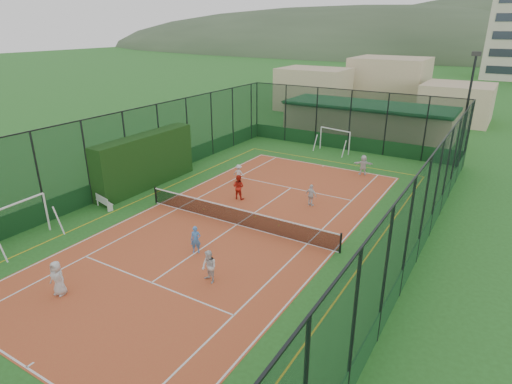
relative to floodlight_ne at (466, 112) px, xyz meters
The scene contains 19 objects.
ground 19.15m from the floodlight_ne, 117.39° to the right, with size 300.00×300.00×0.00m, color #286121.
court_slab 19.14m from the floodlight_ne, 117.39° to the right, with size 11.17×23.97×0.01m, color #BC4329.
tennis_net 19.04m from the floodlight_ne, 117.39° to the right, with size 11.67×0.12×1.06m, color black, non-canonical shape.
perimeter_fence 18.77m from the floodlight_ne, 117.39° to the right, with size 18.12×34.12×5.00m, color black, non-canonical shape.
floodlight_ne is the anchor object (origin of this frame).
clubhouse 10.47m from the floodlight_ne, 147.88° to the left, with size 15.20×7.20×3.15m, color tan, non-canonical shape.
distant_hills 133.74m from the floodlight_ne, 93.69° to the left, with size 200.00×60.00×24.00m, color #384C33, non-canonical shape.
hedge_left 22.55m from the floodlight_ne, 138.91° to the right, with size 1.18×7.85×3.43m, color black.
white_bench 25.15m from the floodlight_ne, 131.24° to the right, with size 1.45×0.40×0.82m, color white, non-canonical shape.
futsal_goal_near 29.02m from the floodlight_ne, 124.86° to the right, with size 0.92×3.18×2.05m, color white, non-canonical shape.
futsal_goal_far 9.94m from the floodlight_ne, behind, with size 2.91×0.85×1.88m, color white, non-canonical shape.
child_near_left 27.98m from the floodlight_ne, 113.60° to the right, with size 0.71×0.46×1.46m, color silver.
child_near_mid 22.07m from the floodlight_ne, 113.23° to the right, with size 0.48×0.32×1.32m, color #4781CB.
child_near_right 22.92m from the floodlight_ne, 106.86° to the right, with size 0.69×0.54×1.43m, color silver.
child_far_left 16.75m from the floodlight_ne, 138.26° to the right, with size 0.76×0.44×1.18m, color silver.
child_far_right 14.16m from the floodlight_ne, 117.30° to the right, with size 0.77×0.32×1.32m, color silver.
child_far_back 8.27m from the floodlight_ne, 136.50° to the right, with size 1.33×0.42×1.44m, color silver.
coach 17.44m from the floodlight_ne, 127.98° to the right, with size 0.74×0.58×1.53m, color red.
tennis_balls 18.17m from the floodlight_ne, 120.04° to the right, with size 4.77×1.17×0.07m.
Camera 1 is at (11.52, -17.05, 10.02)m, focal length 30.00 mm.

